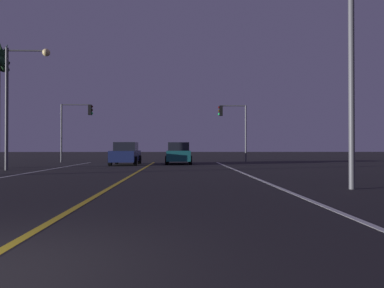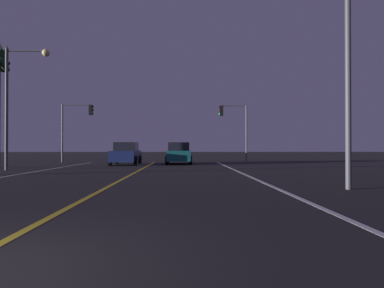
% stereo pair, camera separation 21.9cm
% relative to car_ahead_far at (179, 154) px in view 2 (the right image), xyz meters
% --- Properties ---
extents(lane_edge_right, '(0.16, 33.68, 0.01)m').
position_rel_car_ahead_far_xyz_m(lane_edge_right, '(3.33, -13.93, -0.82)').
color(lane_edge_right, silver).
rests_on(lane_edge_right, ground).
extents(lane_center_divider, '(0.16, 33.68, 0.01)m').
position_rel_car_ahead_far_xyz_m(lane_center_divider, '(-2.16, -13.93, -0.82)').
color(lane_center_divider, gold).
rests_on(lane_center_divider, ground).
extents(car_ahead_far, '(2.02, 4.30, 1.70)m').
position_rel_car_ahead_far_xyz_m(car_ahead_far, '(0.00, 0.00, 0.00)').
color(car_ahead_far, black).
rests_on(car_ahead_far, ground).
extents(car_oncoming, '(2.02, 4.30, 1.70)m').
position_rel_car_ahead_far_xyz_m(car_oncoming, '(-3.99, -1.11, 0.00)').
color(car_oncoming, black).
rests_on(car_oncoming, ground).
extents(traffic_light_near_right, '(2.55, 0.36, 5.07)m').
position_rel_car_ahead_far_xyz_m(traffic_light_near_right, '(4.77, 3.41, 2.94)').
color(traffic_light_near_right, '#4C4C51').
rests_on(traffic_light_near_right, ground).
extents(traffic_light_near_left, '(2.81, 0.36, 5.11)m').
position_rel_car_ahead_far_xyz_m(traffic_light_near_left, '(-8.96, 3.41, 2.98)').
color(traffic_light_near_left, '#4C4C51').
rests_on(traffic_light_near_left, ground).
extents(street_lamp_right_near, '(2.31, 0.44, 7.96)m').
position_rel_car_ahead_far_xyz_m(street_lamp_right_near, '(4.98, -17.24, 4.25)').
color(street_lamp_right_near, '#4C4C51').
rests_on(street_lamp_right_near, ground).
extents(street_lamp_left_mid, '(2.54, 0.44, 7.03)m').
position_rel_car_ahead_far_xyz_m(street_lamp_left_mid, '(-9.18, -7.48, 3.75)').
color(street_lamp_left_mid, '#4C4C51').
rests_on(street_lamp_left_mid, ground).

